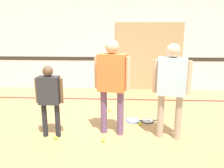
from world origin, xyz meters
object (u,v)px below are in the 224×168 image
object	(u,v)px
person_student_left	(49,94)
tennis_ball_stray_left	(56,138)
tennis_ball_near_instructor	(103,140)
tennis_ball_by_spare_racket	(140,123)
racket_second_spare	(134,120)
racket_spare_on_floor	(148,121)
person_student_right	(172,81)
tennis_ball_stray_right	(109,110)
person_instructor	(112,78)

from	to	relation	value
person_student_left	tennis_ball_stray_left	xyz separation A→B (m)	(0.11, -0.14, -0.78)
tennis_ball_near_instructor	tennis_ball_by_spare_racket	distance (m)	1.04
racket_second_spare	tennis_ball_by_spare_racket	world-z (taller)	tennis_ball_by_spare_racket
person_student_left	racket_spare_on_floor	bearing A→B (deg)	23.19
racket_second_spare	tennis_ball_stray_left	distance (m)	1.71
tennis_ball_by_spare_racket	tennis_ball_stray_left	xyz separation A→B (m)	(-1.55, -0.73, 0.00)
person_student_right	tennis_ball_by_spare_racket	size ratio (longest dim) A/B	25.76
person_student_right	tennis_ball_stray_right	distance (m)	2.00
person_instructor	racket_spare_on_floor	bearing A→B (deg)	50.76
racket_second_spare	tennis_ball_stray_right	bearing A→B (deg)	135.90
person_student_left	tennis_ball_stray_right	xyz separation A→B (m)	(0.98, 1.34, -0.78)
tennis_ball_by_spare_racket	racket_spare_on_floor	bearing A→B (deg)	47.05
person_instructor	person_student_right	bearing A→B (deg)	5.06
tennis_ball_by_spare_racket	tennis_ball_stray_right	xyz separation A→B (m)	(-0.69, 0.75, 0.00)
person_student_left	person_student_right	size ratio (longest dim) A/B	0.77
tennis_ball_by_spare_racket	tennis_ball_stray_right	size ratio (longest dim) A/B	1.00
tennis_ball_stray_right	person_student_left	bearing A→B (deg)	-126.02
racket_spare_on_floor	racket_second_spare	distance (m)	0.31
person_student_left	tennis_ball_by_spare_racket	xyz separation A→B (m)	(1.67, 0.60, -0.78)
tennis_ball_by_spare_racket	tennis_ball_stray_right	distance (m)	1.02
tennis_ball_near_instructor	tennis_ball_by_spare_racket	world-z (taller)	same
person_student_left	tennis_ball_stray_right	bearing A→B (deg)	53.93
tennis_ball_stray_left	person_student_left	bearing A→B (deg)	129.40
person_student_left	tennis_ball_by_spare_racket	world-z (taller)	person_student_left
tennis_ball_by_spare_racket	person_student_right	bearing A→B (deg)	-48.37
person_instructor	tennis_ball_near_instructor	xyz separation A→B (m)	(-0.14, -0.36, -1.05)
racket_second_spare	person_instructor	bearing A→B (deg)	-125.77
racket_spare_on_floor	person_instructor	bearing A→B (deg)	-156.14
racket_spare_on_floor	tennis_ball_by_spare_racket	bearing A→B (deg)	-148.16
tennis_ball_by_spare_racket	tennis_ball_stray_left	distance (m)	1.72
racket_second_spare	tennis_ball_by_spare_racket	xyz separation A→B (m)	(0.13, -0.20, 0.02)
person_instructor	tennis_ball_stray_right	distance (m)	1.57
person_student_right	racket_spare_on_floor	bearing A→B (deg)	-57.26
tennis_ball_near_instructor	tennis_ball_by_spare_racket	size ratio (longest dim) A/B	1.00
person_instructor	tennis_ball_by_spare_racket	size ratio (longest dim) A/B	26.58
person_instructor	racket_spare_on_floor	xyz separation A→B (m)	(0.75, 0.61, -1.07)
person_student_left	racket_spare_on_floor	xyz separation A→B (m)	(1.85, 0.80, -0.80)
person_instructor	tennis_ball_by_spare_racket	distance (m)	1.26
racket_second_spare	tennis_ball_by_spare_racket	distance (m)	0.24
racket_spare_on_floor	racket_second_spare	size ratio (longest dim) A/B	0.98
racket_spare_on_floor	tennis_ball_by_spare_racket	xyz separation A→B (m)	(-0.19, -0.20, 0.02)
tennis_ball_near_instructor	racket_second_spare	bearing A→B (deg)	59.29
tennis_ball_stray_left	tennis_ball_stray_right	xyz separation A→B (m)	(0.86, 1.48, 0.00)
person_student_right	racket_spare_on_floor	distance (m)	1.30
tennis_ball_near_instructor	tennis_ball_stray_right	distance (m)	1.51
racket_spare_on_floor	tennis_ball_stray_left	distance (m)	1.98
tennis_ball_by_spare_racket	tennis_ball_stray_right	world-z (taller)	same
person_student_left	tennis_ball_stray_left	world-z (taller)	person_student_left
tennis_ball_near_instructor	tennis_ball_stray_left	bearing A→B (deg)	177.85
person_instructor	tennis_ball_near_instructor	size ratio (longest dim) A/B	26.58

